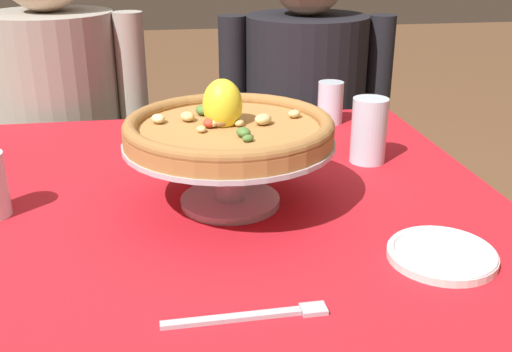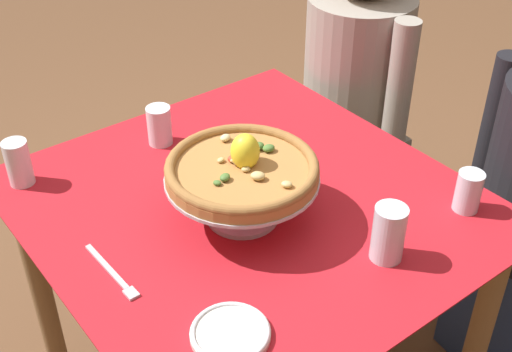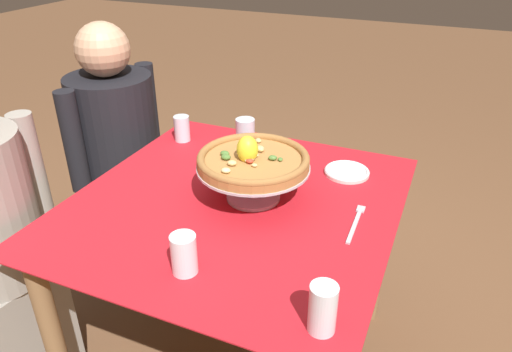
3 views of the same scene
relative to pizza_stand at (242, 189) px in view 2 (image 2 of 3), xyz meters
The scene contains 10 objects.
dining_table 0.20m from the pizza_stand, 128.51° to the left, with size 1.04×0.99×0.73m.
pizza_stand is the anchor object (origin of this frame).
pizza 0.06m from the pizza_stand, 119.19° to the left, with size 0.35×0.35×0.10m.
water_glass_front_left 0.57m from the pizza_stand, 141.47° to the right, with size 0.06×0.06×0.12m.
water_glass_back_right 0.53m from the pizza_stand, 55.85° to the left, with size 0.06×0.06×0.10m.
water_glass_side_right 0.34m from the pizza_stand, 28.59° to the left, with size 0.07×0.07×0.13m.
water_glass_side_left 0.40m from the pizza_stand, behind, with size 0.07×0.07×0.11m.
side_plate 0.37m from the pizza_stand, 40.30° to the right, with size 0.15×0.15×0.02m.
dinner_fork 0.34m from the pizza_stand, 91.08° to the right, with size 0.20×0.02×0.01m.
diner_left 0.88m from the pizza_stand, 117.52° to the left, with size 0.50×0.38×1.19m.
Camera 2 is at (1.03, -0.77, 1.72)m, focal length 47.46 mm.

